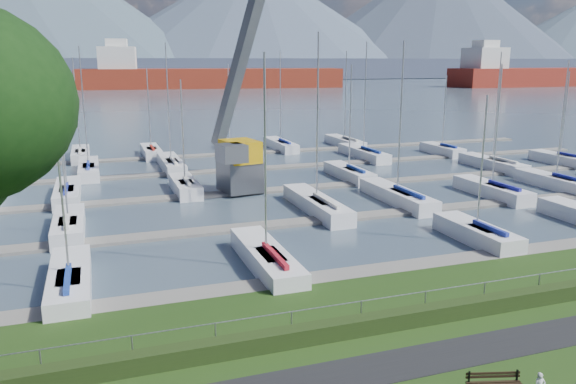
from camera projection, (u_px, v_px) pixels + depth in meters
name	position (u px, v px, depth m)	size (l,w,h in m)	color
path	(422.00, 360.00, 20.49)	(160.00, 2.00, 0.04)	black
water	(115.00, 85.00, 262.62)	(800.00, 540.00, 0.20)	#445463
hedge	(387.00, 321.00, 22.81)	(80.00, 0.70, 0.70)	#223312
fence	(383.00, 298.00, 22.98)	(0.04, 0.04, 80.00)	gray
foothill	(110.00, 69.00, 325.58)	(900.00, 80.00, 12.00)	#434B62
mountains	(113.00, 7.00, 387.31)	(1190.00, 360.00, 115.00)	#3E4A5B
docks	(234.00, 193.00, 47.23)	(90.00, 41.60, 0.25)	slate
person	(540.00, 383.00, 18.12)	(0.37, 0.24, 1.02)	silver
crane	(241.00, 125.00, 47.72)	(6.53, 13.20, 22.35)	#53555B
cargo_ship_mid	(202.00, 79.00, 229.57)	(107.57, 30.11, 21.50)	maroon
cargo_ship_east	(528.00, 77.00, 245.56)	(80.08, 18.53, 21.50)	maroon
sailboat_fleet	(185.00, 123.00, 47.62)	(75.78, 49.86, 13.30)	navy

